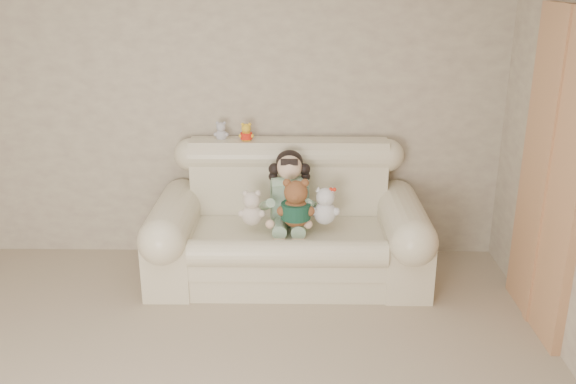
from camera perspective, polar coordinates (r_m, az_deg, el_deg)
The scene contains 9 objects.
wall_back at distance 5.07m, azimuth -5.95°, elevation 8.19°, with size 4.50×4.50×0.00m, color beige.
sofa at distance 4.77m, azimuth 0.02°, elevation -2.27°, with size 2.10×0.95×1.03m, color beige, non-canonical shape.
door_panel at distance 4.34m, azimuth 22.84°, elevation 1.44°, with size 0.06×0.90×2.10m, color #A36C46.
seated_child at distance 4.77m, azimuth 0.13°, elevation 0.36°, with size 0.36×0.44×0.60m, color #2C743B, non-canonical shape.
brown_teddy at distance 4.56m, azimuth 0.72°, elevation -0.61°, with size 0.28×0.21×0.43m, color brown, non-canonical shape.
white_cat at distance 4.63m, azimuth 3.41°, elevation -0.90°, with size 0.22×0.17×0.34m, color white, non-canonical shape.
cream_teddy at distance 4.61m, azimuth -3.32°, elevation -1.15°, with size 0.20×0.16×0.32m, color silver, non-canonical shape.
yellow_mini_bear at distance 4.93m, azimuth -3.82°, elevation 5.57°, with size 0.12×0.09×0.18m, color yellow, non-canonical shape.
grey_mini_plush at distance 4.98m, azimuth -6.11°, elevation 5.68°, with size 0.12×0.09×0.19m, color silver, non-canonical shape.
Camera 1 is at (0.59, -2.44, 2.27)m, focal length 39.06 mm.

